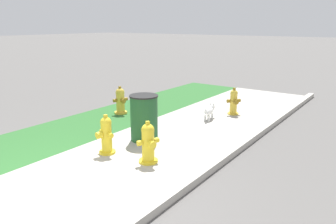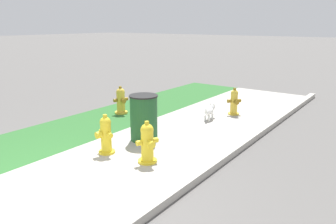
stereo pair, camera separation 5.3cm
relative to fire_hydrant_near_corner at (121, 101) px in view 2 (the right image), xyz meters
name	(u,v)px [view 2 (the right image)]	position (x,y,z in m)	size (l,w,h in m)	color
ground_plane	(41,203)	(-3.89, -2.28, -0.35)	(120.00, 120.00, 0.00)	#5B5956
sidewalk_pavement	(41,203)	(-3.89, -2.28, -0.34)	(18.00, 2.51, 0.01)	#ADA89E
fire_hydrant_near_corner	(121,101)	(0.00, 0.00, 0.00)	(0.40, 0.38, 0.73)	gold
fire_hydrant_across_street	(147,143)	(-2.04, -2.59, 0.01)	(0.39, 0.37, 0.74)	yellow
fire_hydrant_mid_block	(106,135)	(-2.17, -1.72, 0.01)	(0.35, 0.38, 0.74)	yellow
fire_hydrant_at_driveway	(234,102)	(1.63, -2.46, -0.01)	(0.34, 0.34, 0.71)	gold
small_white_dog	(210,111)	(0.86, -2.17, -0.12)	(0.54, 0.24, 0.39)	white
trash_bin	(144,118)	(-1.21, -1.81, 0.12)	(0.57, 0.57, 0.94)	#1E5128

